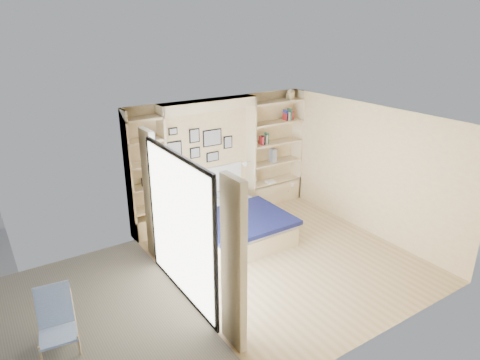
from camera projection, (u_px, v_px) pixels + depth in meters
ground at (284, 257)px, 7.56m from camera, size 4.50×4.50×0.00m
room_shell at (221, 179)px, 8.17m from camera, size 4.50×4.50×4.50m
bed at (233, 222)px, 8.24m from camera, size 1.71×2.10×1.07m
photo_gallery at (199, 145)px, 8.50m from camera, size 1.48×0.02×0.82m
reading_lamps at (212, 170)px, 8.58m from camera, size 1.92×0.12×0.15m
shelf_decor at (266, 132)px, 9.14m from camera, size 3.55×0.23×2.03m
deck at (74, 334)px, 5.71m from camera, size 3.20×4.00×0.05m
deck_chair at (56, 321)px, 5.41m from camera, size 0.55×0.82×0.77m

